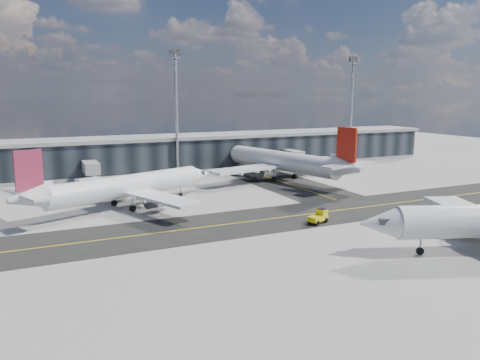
{
  "coord_description": "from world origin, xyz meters",
  "views": [
    {
      "loc": [
        -32.49,
        -57.02,
        18.78
      ],
      "look_at": [
        -0.83,
        11.28,
        5.0
      ],
      "focal_mm": 35.0,
      "sensor_mm": 36.0,
      "label": 1
    }
  ],
  "objects_px": {
    "baggage_tug": "(319,216)",
    "service_van": "(241,172)",
    "airliner_af": "(124,187)",
    "airliner_redtail": "(284,161)"
  },
  "relations": [
    {
      "from": "service_van",
      "to": "airliner_af",
      "type": "bearing_deg",
      "value": -177.84
    },
    {
      "from": "service_van",
      "to": "airliner_redtail",
      "type": "bearing_deg",
      "value": -89.28
    },
    {
      "from": "airliner_af",
      "to": "service_van",
      "type": "distance_m",
      "value": 38.01
    },
    {
      "from": "airliner_redtail",
      "to": "baggage_tug",
      "type": "xyz_separation_m",
      "value": [
        -13.13,
        -33.19,
        -3.16
      ]
    },
    {
      "from": "baggage_tug",
      "to": "service_van",
      "type": "relative_size",
      "value": 0.6
    },
    {
      "from": "airliner_af",
      "to": "airliner_redtail",
      "type": "distance_m",
      "value": 39.25
    },
    {
      "from": "baggage_tug",
      "to": "service_van",
      "type": "height_order",
      "value": "baggage_tug"
    },
    {
      "from": "service_van",
      "to": "baggage_tug",
      "type": "bearing_deg",
      "value": -131.44
    },
    {
      "from": "airliner_af",
      "to": "service_van",
      "type": "bearing_deg",
      "value": 103.15
    },
    {
      "from": "airliner_af",
      "to": "baggage_tug",
      "type": "bearing_deg",
      "value": 27.72
    }
  ]
}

